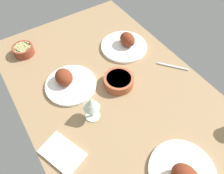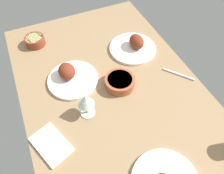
{
  "view_description": "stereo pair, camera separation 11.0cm",
  "coord_description": "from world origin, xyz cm",
  "views": [
    {
      "loc": [
        56.14,
        -36.7,
        93.84
      ],
      "look_at": [
        0.0,
        0.0,
        6.0
      ],
      "focal_mm": 34.93,
      "sensor_mm": 36.0,
      "label": 1
    },
    {
      "loc": [
        61.4,
        -26.99,
        93.84
      ],
      "look_at": [
        0.0,
        0.0,
        6.0
      ],
      "focal_mm": 34.93,
      "sensor_mm": 36.0,
      "label": 2
    }
  ],
  "objects": [
    {
      "name": "dining_table",
      "position": [
        0.0,
        0.0,
        2.0
      ],
      "size": [
        140.0,
        90.0,
        4.0
      ],
      "primitive_type": "cube",
      "color": "#937551",
      "rests_on": "ground"
    },
    {
      "name": "plate_center_main",
      "position": [
        -22.4,
        24.0,
        6.38
      ],
      "size": [
        27.45,
        27.45,
        9.35
      ],
      "color": "white",
      "rests_on": "dining_table"
    },
    {
      "name": "plate_near_viewer",
      "position": [
        -14.82,
        -17.18,
        6.42
      ],
      "size": [
        26.49,
        26.49,
        8.86
      ],
      "color": "white",
      "rests_on": "dining_table"
    },
    {
      "name": "bowl_potatoes",
      "position": [
        -50.14,
        -28.57,
        6.9
      ],
      "size": [
        11.55,
        11.55,
        5.31
      ],
      "color": "brown",
      "rests_on": "dining_table"
    },
    {
      "name": "bowl_sauce",
      "position": [
        -1.04,
        4.78,
        6.74
      ],
      "size": [
        15.52,
        15.52,
        5.0
      ],
      "color": "#A35133",
      "rests_on": "dining_table"
    },
    {
      "name": "wine_glass",
      "position": [
        8.06,
        -16.11,
        13.93
      ],
      "size": [
        7.6,
        7.6,
        14.0
      ],
      "color": "silver",
      "rests_on": "dining_table"
    },
    {
      "name": "folded_napkin",
      "position": [
        16.88,
        -35.98,
        4.6
      ],
      "size": [
        21.0,
        17.28,
        1.2
      ],
      "primitive_type": "cube",
      "rotation": [
        0.0,
        0.0,
        0.37
      ],
      "color": "white",
      "rests_on": "dining_table"
    },
    {
      "name": "fork_loose",
      "position": [
        5.44,
        36.99,
        4.4
      ],
      "size": [
        14.03,
        11.74,
        0.8
      ],
      "primitive_type": "cube",
      "rotation": [
        0.0,
        0.0,
        3.83
      ],
      "color": "silver",
      "rests_on": "dining_table"
    }
  ]
}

